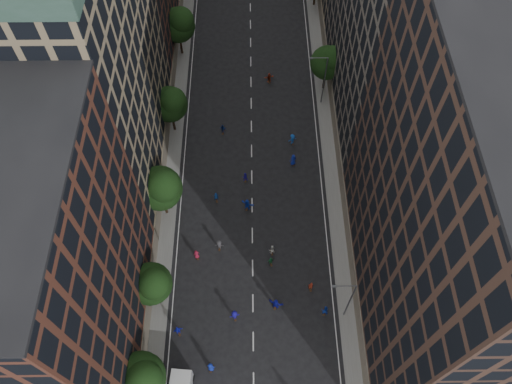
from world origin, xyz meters
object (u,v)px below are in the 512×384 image
streetlamp_far (323,78)px  skater_2 (325,310)px  streetlamp_near (349,299)px  skater_0 (211,367)px

streetlamp_far → skater_2: (-2.04, -32.73, -4.31)m
streetlamp_near → skater_0: size_ratio=5.11×
skater_0 → skater_2: 14.40m
streetlamp_near → streetlamp_far: same height
skater_2 → streetlamp_far: bearing=-84.2°
skater_0 → skater_2: (12.98, 6.24, -0.03)m
streetlamp_near → skater_2: (-2.04, 0.27, -4.31)m
skater_2 → skater_0: bearing=35.0°
streetlamp_near → skater_2: size_ratio=5.30×
streetlamp_far → streetlamp_near: bearing=-90.0°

